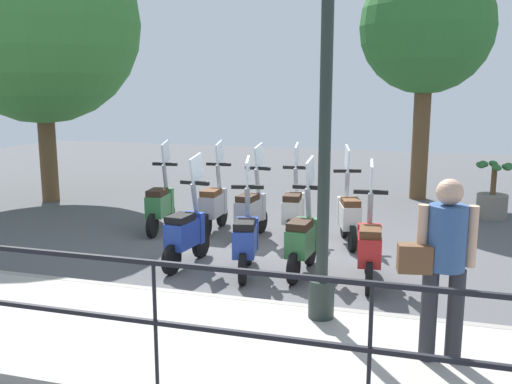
{
  "coord_description": "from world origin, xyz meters",
  "views": [
    {
      "loc": [
        -7.87,
        -1.87,
        2.51
      ],
      "look_at": [
        0.2,
        0.5,
        0.9
      ],
      "focal_mm": 40.0,
      "sensor_mm": 36.0,
      "label": 1
    }
  ],
  "objects_px": {
    "tree_large": "(39,23)",
    "potted_palm": "(493,195)",
    "scooter_near_0": "(369,246)",
    "scooter_far_1": "(293,209)",
    "lamp_post_near": "(325,116)",
    "scooter_near_1": "(302,239)",
    "scooter_far_3": "(214,204)",
    "scooter_far_2": "(251,210)",
    "scooter_near_3": "(186,232)",
    "scooter_far_4": "(160,204)",
    "tree_distant": "(427,28)",
    "pedestrian_with_bag": "(443,257)",
    "scooter_near_2": "(246,239)",
    "scooter_far_0": "(349,214)"
  },
  "relations": [
    {
      "from": "lamp_post_near",
      "to": "potted_palm",
      "type": "xyz_separation_m",
      "value": [
        5.89,
        -2.22,
        -1.76
      ]
    },
    {
      "from": "scooter_near_2",
      "to": "scooter_far_0",
      "type": "xyz_separation_m",
      "value": [
        1.82,
        -1.13,
        0.0
      ]
    },
    {
      "from": "scooter_far_4",
      "to": "scooter_far_0",
      "type": "bearing_deg",
      "value": -93.36
    },
    {
      "from": "tree_large",
      "to": "scooter_near_2",
      "type": "xyz_separation_m",
      "value": [
        -3.42,
        -5.51,
        -3.23
      ]
    },
    {
      "from": "pedestrian_with_bag",
      "to": "potted_palm",
      "type": "height_order",
      "value": "pedestrian_with_bag"
    },
    {
      "from": "scooter_near_3",
      "to": "scooter_near_0",
      "type": "bearing_deg",
      "value": -83.74
    },
    {
      "from": "pedestrian_with_bag",
      "to": "lamp_post_near",
      "type": "bearing_deg",
      "value": 51.03
    },
    {
      "from": "scooter_near_1",
      "to": "scooter_far_3",
      "type": "relative_size",
      "value": 1.0
    },
    {
      "from": "tree_distant",
      "to": "scooter_near_1",
      "type": "height_order",
      "value": "tree_distant"
    },
    {
      "from": "scooter_far_0",
      "to": "scooter_far_2",
      "type": "xyz_separation_m",
      "value": [
        -0.13,
        1.57,
        0.0
      ]
    },
    {
      "from": "pedestrian_with_bag",
      "to": "scooter_near_1",
      "type": "bearing_deg",
      "value": 26.06
    },
    {
      "from": "scooter_far_2",
      "to": "scooter_far_1",
      "type": "bearing_deg",
      "value": -62.18
    },
    {
      "from": "scooter_far_2",
      "to": "scooter_near_3",
      "type": "bearing_deg",
      "value": 170.62
    },
    {
      "from": "lamp_post_near",
      "to": "scooter_near_0",
      "type": "xyz_separation_m",
      "value": [
        1.59,
        -0.33,
        -1.72
      ]
    },
    {
      "from": "pedestrian_with_bag",
      "to": "scooter_near_2",
      "type": "relative_size",
      "value": 1.03
    },
    {
      "from": "scooter_far_2",
      "to": "scooter_far_4",
      "type": "xyz_separation_m",
      "value": [
        0.01,
        1.62,
        0.0
      ]
    },
    {
      "from": "scooter_far_3",
      "to": "scooter_far_0",
      "type": "bearing_deg",
      "value": -94.14
    },
    {
      "from": "lamp_post_near",
      "to": "scooter_near_1",
      "type": "distance_m",
      "value": 2.47
    },
    {
      "from": "scooter_far_3",
      "to": "scooter_far_2",
      "type": "bearing_deg",
      "value": -109.83
    },
    {
      "from": "tree_large",
      "to": "scooter_near_1",
      "type": "height_order",
      "value": "tree_large"
    },
    {
      "from": "potted_palm",
      "to": "scooter_near_3",
      "type": "xyz_separation_m",
      "value": [
        -4.3,
        4.39,
        0.04
      ]
    },
    {
      "from": "scooter_far_2",
      "to": "lamp_post_near",
      "type": "bearing_deg",
      "value": -145.19
    },
    {
      "from": "scooter_far_1",
      "to": "scooter_far_2",
      "type": "bearing_deg",
      "value": 106.51
    },
    {
      "from": "scooter_far_2",
      "to": "scooter_far_4",
      "type": "height_order",
      "value": "same"
    },
    {
      "from": "scooter_near_0",
      "to": "scooter_near_2",
      "type": "relative_size",
      "value": 1.0
    },
    {
      "from": "scooter_near_3",
      "to": "scooter_near_2",
      "type": "bearing_deg",
      "value": -89.71
    },
    {
      "from": "lamp_post_near",
      "to": "scooter_near_1",
      "type": "height_order",
      "value": "lamp_post_near"
    },
    {
      "from": "tree_large",
      "to": "potted_palm",
      "type": "bearing_deg",
      "value": -83.8
    },
    {
      "from": "scooter_far_3",
      "to": "potted_palm",
      "type": "bearing_deg",
      "value": -63.42
    },
    {
      "from": "pedestrian_with_bag",
      "to": "potted_palm",
      "type": "distance_m",
      "value": 6.64
    },
    {
      "from": "scooter_far_0",
      "to": "scooter_far_2",
      "type": "bearing_deg",
      "value": 78.47
    },
    {
      "from": "potted_palm",
      "to": "scooter_far_1",
      "type": "height_order",
      "value": "scooter_far_1"
    },
    {
      "from": "lamp_post_near",
      "to": "scooter_near_3",
      "type": "distance_m",
      "value": 3.19
    },
    {
      "from": "scooter_near_3",
      "to": "scooter_far_4",
      "type": "height_order",
      "value": "same"
    },
    {
      "from": "lamp_post_near",
      "to": "scooter_far_2",
      "type": "height_order",
      "value": "lamp_post_near"
    },
    {
      "from": "scooter_near_0",
      "to": "scooter_far_1",
      "type": "xyz_separation_m",
      "value": [
        1.85,
        1.4,
        0.0
      ]
    },
    {
      "from": "scooter_near_2",
      "to": "scooter_far_0",
      "type": "height_order",
      "value": "same"
    },
    {
      "from": "scooter_far_0",
      "to": "scooter_far_1",
      "type": "xyz_separation_m",
      "value": [
        0.13,
        0.92,
        0.0
      ]
    },
    {
      "from": "lamp_post_near",
      "to": "pedestrian_with_bag",
      "type": "bearing_deg",
      "value": -119.16
    },
    {
      "from": "tree_large",
      "to": "scooter_far_4",
      "type": "bearing_deg",
      "value": -116.43
    },
    {
      "from": "tree_large",
      "to": "scooter_far_4",
      "type": "xyz_separation_m",
      "value": [
        -1.71,
        -3.44,
        -3.23
      ]
    },
    {
      "from": "scooter_near_1",
      "to": "scooter_far_4",
      "type": "height_order",
      "value": "same"
    },
    {
      "from": "tree_large",
      "to": "potted_palm",
      "type": "relative_size",
      "value": 5.45
    },
    {
      "from": "scooter_near_2",
      "to": "potted_palm",
      "type": "bearing_deg",
      "value": -50.28
    },
    {
      "from": "scooter_far_0",
      "to": "lamp_post_near",
      "type": "bearing_deg",
      "value": 166.4
    },
    {
      "from": "pedestrian_with_bag",
      "to": "scooter_far_0",
      "type": "bearing_deg",
      "value": 8.11
    },
    {
      "from": "scooter_near_1",
      "to": "scooter_near_3",
      "type": "height_order",
      "value": "same"
    },
    {
      "from": "scooter_near_3",
      "to": "scooter_far_1",
      "type": "height_order",
      "value": "same"
    },
    {
      "from": "scooter_far_1",
      "to": "scooter_far_2",
      "type": "relative_size",
      "value": 1.0
    },
    {
      "from": "pedestrian_with_bag",
      "to": "tree_distant",
      "type": "height_order",
      "value": "tree_distant"
    }
  ]
}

